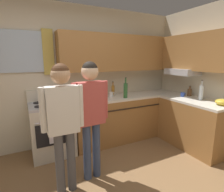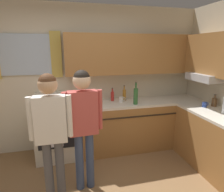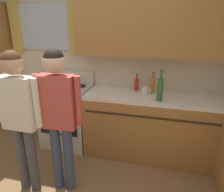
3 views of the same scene
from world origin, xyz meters
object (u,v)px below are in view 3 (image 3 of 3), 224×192
at_px(bottle_sauce_red, 136,84).
at_px(bottle_wine_green, 160,89).
at_px(adult_left, 19,109).
at_px(mug_ceramic_white, 145,91).
at_px(stove_oven, 68,115).
at_px(bottle_oil_amber, 153,85).
at_px(adult_in_plaid, 58,107).

distance_m(bottle_sauce_red, bottle_wine_green, 0.47).
bearing_deg(adult_left, bottle_sauce_red, 48.85).
bearing_deg(mug_ceramic_white, bottle_wine_green, -46.36).
height_order(stove_oven, bottle_oil_amber, bottle_oil_amber).
xyz_separation_m(stove_oven, bottle_sauce_red, (1.02, 0.14, 0.53)).
relative_size(bottle_wine_green, mug_ceramic_white, 3.14).
xyz_separation_m(mug_ceramic_white, adult_in_plaid, (-0.78, -0.95, 0.06)).
distance_m(mug_ceramic_white, adult_left, 1.58).
distance_m(bottle_oil_amber, adult_in_plaid, 1.37).
relative_size(stove_oven, bottle_oil_amber, 3.85).
distance_m(stove_oven, mug_ceramic_white, 1.26).
relative_size(stove_oven, mug_ceramic_white, 8.76).
relative_size(stove_oven, adult_in_plaid, 0.69).
bearing_deg(stove_oven, bottle_oil_amber, 5.88).
height_order(bottle_oil_amber, adult_left, adult_left).
xyz_separation_m(bottle_oil_amber, adult_in_plaid, (-0.87, -1.05, 0.00)).
bearing_deg(adult_left, bottle_wine_green, 32.04).
bearing_deg(bottle_wine_green, stove_oven, 172.39).
bearing_deg(bottle_oil_amber, bottle_sauce_red, 176.58).
bearing_deg(stove_oven, adult_in_plaid, -67.92).
relative_size(bottle_oil_amber, adult_in_plaid, 0.18).
distance_m(bottle_sauce_red, adult_left, 1.56).
relative_size(bottle_oil_amber, mug_ceramic_white, 2.28).
bearing_deg(stove_oven, bottle_wine_green, -7.61).
xyz_separation_m(bottle_wine_green, adult_left, (-1.36, -0.85, -0.05)).
xyz_separation_m(stove_oven, adult_left, (-0.01, -1.03, 0.53)).
bearing_deg(adult_left, mug_ceramic_white, 42.26).
relative_size(bottle_oil_amber, adult_left, 0.18).
distance_m(bottle_wine_green, bottle_oil_amber, 0.33).
xyz_separation_m(mug_ceramic_white, adult_left, (-1.17, -1.06, 0.05)).
bearing_deg(bottle_oil_amber, mug_ceramic_white, -130.35).
distance_m(mug_ceramic_white, adult_in_plaid, 1.23).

